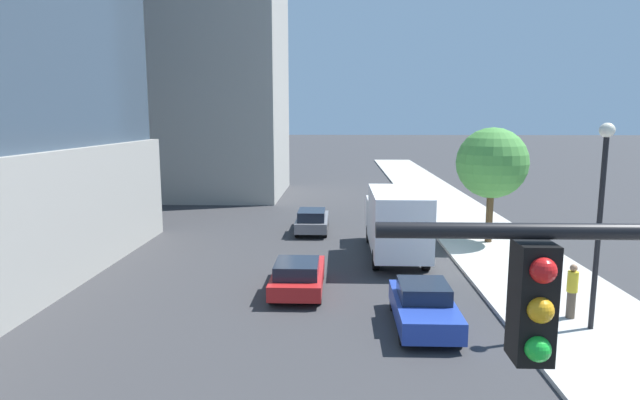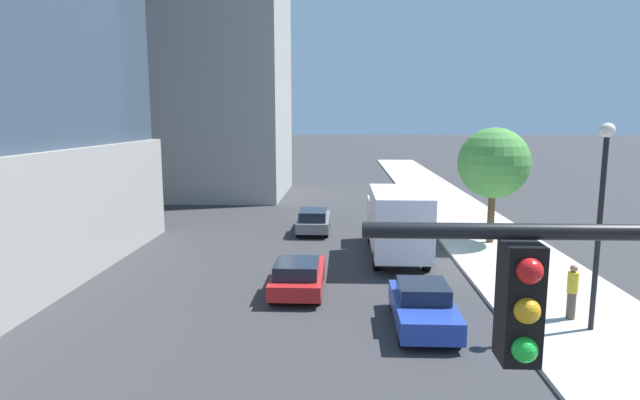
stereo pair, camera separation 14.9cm
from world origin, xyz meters
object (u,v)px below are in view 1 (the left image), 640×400
(car_red, at_px, (298,275))
(car_blue, at_px, (424,306))
(car_gray, at_px, (312,220))
(box_truck, at_px, (396,220))
(street_lamp, at_px, (601,198))
(street_tree, at_px, (492,163))
(construction_building, at_px, (195,6))
(pedestrian_yellow_shirt, at_px, (572,290))

(car_red, bearing_deg, car_blue, -37.04)
(car_gray, height_order, box_truck, box_truck)
(street_lamp, bearing_deg, box_truck, 120.29)
(street_tree, height_order, car_red, street_tree)
(car_red, relative_size, box_truck, 0.57)
(street_lamp, xyz_separation_m, box_truck, (-5.14, 8.81, -2.45))
(construction_building, relative_size, car_gray, 8.67)
(car_gray, relative_size, pedestrian_yellow_shirt, 2.45)
(pedestrian_yellow_shirt, bearing_deg, car_blue, -173.72)
(construction_building, relative_size, street_lamp, 6.05)
(box_truck, bearing_deg, street_tree, 27.94)
(car_blue, distance_m, car_red, 5.38)
(street_tree, distance_m, car_red, 12.90)
(box_truck, bearing_deg, street_lamp, -59.71)
(street_tree, bearing_deg, box_truck, -152.06)
(street_tree, relative_size, car_gray, 1.35)
(street_tree, height_order, car_gray, street_tree)
(street_tree, distance_m, pedestrian_yellow_shirt, 11.16)
(construction_building, xyz_separation_m, car_blue, (14.85, -29.14, -15.17))
(car_gray, bearing_deg, street_lamp, -56.36)
(street_tree, bearing_deg, pedestrian_yellow_shirt, -91.54)
(car_red, height_order, pedestrian_yellow_shirt, pedestrian_yellow_shirt)
(box_truck, relative_size, pedestrian_yellow_shirt, 4.19)
(construction_building, height_order, car_red, construction_building)
(car_gray, bearing_deg, construction_building, 124.62)
(street_lamp, relative_size, car_red, 1.46)
(street_lamp, relative_size, car_blue, 1.55)
(street_lamp, xyz_separation_m, car_red, (-9.44, 3.57, -3.60))
(street_tree, height_order, pedestrian_yellow_shirt, street_tree)
(construction_building, distance_m, box_truck, 29.06)
(street_tree, bearing_deg, street_lamp, -90.12)
(car_gray, distance_m, box_truck, 6.97)
(car_red, height_order, box_truck, box_truck)
(construction_building, xyz_separation_m, car_gray, (10.55, -15.29, -15.15))
(construction_building, distance_m, car_blue, 36.05)
(car_blue, relative_size, box_truck, 0.54)
(car_blue, relative_size, car_red, 0.94)
(car_blue, xyz_separation_m, car_red, (-4.29, 3.24, -0.03))
(street_tree, relative_size, pedestrian_yellow_shirt, 3.32)
(construction_building, xyz_separation_m, street_lamp, (19.99, -29.47, -11.60))
(car_gray, distance_m, pedestrian_yellow_shirt, 16.17)
(street_lamp, bearing_deg, car_gray, 123.64)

